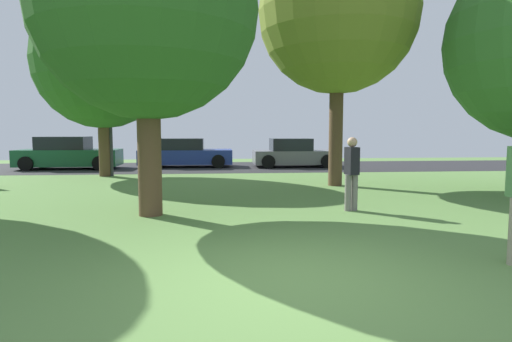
# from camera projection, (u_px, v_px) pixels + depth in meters

# --- Properties ---
(ground_plane) EXTENTS (44.00, 44.00, 0.00)m
(ground_plane) POSITION_uv_depth(u_px,v_px,m) (296.00, 280.00, 5.09)
(ground_plane) COLOR #5B8442
(road_strip) EXTENTS (44.00, 6.40, 0.01)m
(road_strip) POSITION_uv_depth(u_px,v_px,m) (236.00, 167.00, 20.95)
(road_strip) COLOR #28282B
(road_strip) RESTS_ON ground_plane
(oak_tree_right) EXTENTS (5.00, 5.00, 7.93)m
(oak_tree_right) POSITION_uv_depth(u_px,v_px,m) (338.00, 14.00, 13.37)
(oak_tree_right) COLOR brown
(oak_tree_right) RESTS_ON ground_plane
(oak_tree_left) EXTENTS (5.08, 5.08, 6.93)m
(oak_tree_left) POSITION_uv_depth(u_px,v_px,m) (102.00, 62.00, 16.29)
(oak_tree_left) COLOR brown
(oak_tree_left) RESTS_ON ground_plane
(maple_tree_near) EXTENTS (4.56, 4.56, 6.54)m
(maple_tree_near) POSITION_uv_depth(u_px,v_px,m) (146.00, 7.00, 8.60)
(maple_tree_near) COLOR brown
(maple_tree_near) RESTS_ON ground_plane
(person_bystander) EXTENTS (0.30, 0.35, 1.63)m
(person_bystander) POSITION_uv_depth(u_px,v_px,m) (352.00, 171.00, 9.41)
(person_bystander) COLOR slate
(person_bystander) RESTS_ON ground_plane
(parked_car_green) EXTENTS (4.52, 1.97, 1.50)m
(parked_car_green) POSITION_uv_depth(u_px,v_px,m) (68.00, 154.00, 19.81)
(parked_car_green) COLOR #195633
(parked_car_green) RESTS_ON ground_plane
(parked_car_blue) EXTENTS (4.47, 2.03, 1.40)m
(parked_car_blue) POSITION_uv_depth(u_px,v_px,m) (185.00, 154.00, 20.95)
(parked_car_blue) COLOR #233893
(parked_car_blue) RESTS_ON ground_plane
(parked_car_grey) EXTENTS (4.04, 2.07, 1.39)m
(parked_car_grey) POSITION_uv_depth(u_px,v_px,m) (294.00, 154.00, 21.02)
(parked_car_grey) COLOR slate
(parked_car_grey) RESTS_ON ground_plane
(street_lamp_post) EXTENTS (0.14, 0.14, 4.50)m
(street_lamp_post) POSITION_uv_depth(u_px,v_px,m) (110.00, 118.00, 16.51)
(street_lamp_post) COLOR #2D2D33
(street_lamp_post) RESTS_ON ground_plane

